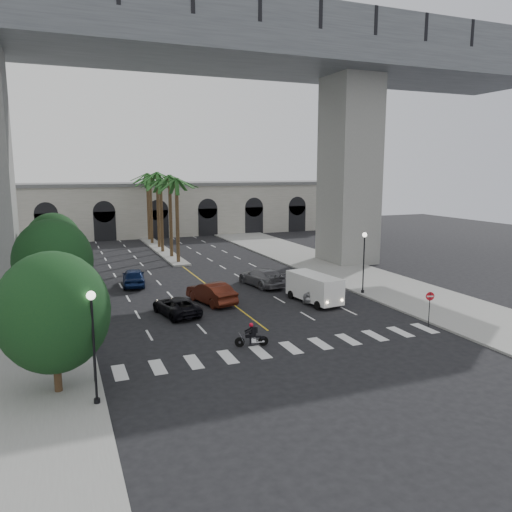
{
  "coord_description": "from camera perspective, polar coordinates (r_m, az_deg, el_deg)",
  "views": [
    {
      "loc": [
        -12.55,
        -27.22,
        10.54
      ],
      "look_at": [
        0.74,
        6.0,
        4.35
      ],
      "focal_mm": 35.0,
      "sensor_mm": 36.0,
      "label": 1
    }
  ],
  "objects": [
    {
      "name": "ground",
      "position": [
        31.78,
        2.82,
        -9.56
      ],
      "size": [
        140.0,
        140.0,
        0.0
      ],
      "primitive_type": "plane",
      "color": "black",
      "rests_on": "ground"
    },
    {
      "name": "sidewalk_left",
      "position": [
        43.57,
        -24.44,
        -4.98
      ],
      "size": [
        8.0,
        100.0,
        0.15
      ],
      "primitive_type": "cube",
      "color": "gray",
      "rests_on": "ground"
    },
    {
      "name": "sidewalk_right",
      "position": [
        51.49,
        11.09,
        -2.09
      ],
      "size": [
        8.0,
        100.0,
        0.15
      ],
      "primitive_type": "cube",
      "color": "gray",
      "rests_on": "ground"
    },
    {
      "name": "median",
      "position": [
        67.24,
        -10.78,
        0.71
      ],
      "size": [
        2.0,
        24.0,
        0.2
      ],
      "primitive_type": "cube",
      "color": "gray",
      "rests_on": "ground"
    },
    {
      "name": "pier_building",
      "position": [
        83.41,
        -13.15,
        5.25
      ],
      "size": [
        71.0,
        10.5,
        8.5
      ],
      "color": "beige",
      "rests_on": "ground"
    },
    {
      "name": "bridge",
      "position": [
        52.36,
        -3.99,
        18.55
      ],
      "size": [
        75.0,
        13.0,
        26.0
      ],
      "color": "gray",
      "rests_on": "ground"
    },
    {
      "name": "palm_a",
      "position": [
        56.65,
        -9.09,
        8.24
      ],
      "size": [
        3.2,
        3.2,
        10.3
      ],
      "color": "#47331E",
      "rests_on": "ground"
    },
    {
      "name": "palm_b",
      "position": [
        60.57,
        -9.86,
        8.57
      ],
      "size": [
        3.2,
        3.2,
        10.6
      ],
      "color": "#47331E",
      "rests_on": "ground"
    },
    {
      "name": "palm_c",
      "position": [
        64.44,
        -10.86,
        8.2
      ],
      "size": [
        3.2,
        3.2,
        10.1
      ],
      "color": "#47331E",
      "rests_on": "ground"
    },
    {
      "name": "palm_d",
      "position": [
        68.42,
        -11.24,
        8.89
      ],
      "size": [
        3.2,
        3.2,
        10.9
      ],
      "color": "#47331E",
      "rests_on": "ground"
    },
    {
      "name": "palm_e",
      "position": [
        72.32,
        -12.02,
        8.54
      ],
      "size": [
        3.2,
        3.2,
        10.4
      ],
      "color": "#47331E",
      "rests_on": "ground"
    },
    {
      "name": "palm_f",
      "position": [
        76.3,
        -12.33,
        8.79
      ],
      "size": [
        3.2,
        3.2,
        10.7
      ],
      "color": "#47331E",
      "rests_on": "ground"
    },
    {
      "name": "street_tree_near",
      "position": [
        25.09,
        -22.17,
        -5.98
      ],
      "size": [
        5.2,
        5.2,
        6.89
      ],
      "color": "#382616",
      "rests_on": "ground"
    },
    {
      "name": "street_tree_mid",
      "position": [
        37.76,
        -22.16,
        -0.56
      ],
      "size": [
        5.44,
        5.44,
        7.21
      ],
      "color": "#382616",
      "rests_on": "ground"
    },
    {
      "name": "street_tree_far",
      "position": [
        49.67,
        -22.13,
        1.41
      ],
      "size": [
        5.04,
        5.04,
        6.68
      ],
      "color": "#382616",
      "rests_on": "ground"
    },
    {
      "name": "lamp_post_left_near",
      "position": [
        23.43,
        -18.09,
        -8.89
      ],
      "size": [
        0.4,
        0.4,
        5.35
      ],
      "color": "black",
      "rests_on": "ground"
    },
    {
      "name": "lamp_post_left_far",
      "position": [
        43.85,
        -19.99,
        -0.38
      ],
      "size": [
        0.4,
        0.4,
        5.35
      ],
      "color": "black",
      "rests_on": "ground"
    },
    {
      "name": "lamp_post_right",
      "position": [
        43.22,
        12.23,
        -0.15
      ],
      "size": [
        0.4,
        0.4,
        5.35
      ],
      "color": "black",
      "rests_on": "ground"
    },
    {
      "name": "traffic_signal_near",
      "position": [
        26.03,
        -18.17,
        -8.66
      ],
      "size": [
        0.25,
        0.18,
        3.65
      ],
      "color": "black",
      "rests_on": "ground"
    },
    {
      "name": "traffic_signal_far",
      "position": [
        29.85,
        -18.69,
        -6.32
      ],
      "size": [
        0.25,
        0.18,
        3.65
      ],
      "color": "black",
      "rests_on": "ground"
    },
    {
      "name": "motorcycle_rider",
      "position": [
        30.47,
        -0.4,
        -9.09
      ],
      "size": [
        2.01,
        0.68,
        1.47
      ],
      "rotation": [
        0.0,
        0.0,
        -0.24
      ],
      "color": "black",
      "rests_on": "ground"
    },
    {
      "name": "car_a",
      "position": [
        41.45,
        6.53,
        -3.78
      ],
      "size": [
        3.61,
        5.29,
        1.67
      ],
      "primitive_type": "imported",
      "rotation": [
        0.0,
        0.0,
        2.77
      ],
      "color": "#AEAFB3",
      "rests_on": "ground"
    },
    {
      "name": "car_b",
      "position": [
        40.05,
        -5.14,
        -4.21
      ],
      "size": [
        3.07,
        5.51,
        1.72
      ],
      "primitive_type": "imported",
      "rotation": [
        0.0,
        0.0,
        3.39
      ],
      "color": "#4E1B0F",
      "rests_on": "ground"
    },
    {
      "name": "car_c",
      "position": [
        37.24,
        -9.11,
        -5.67
      ],
      "size": [
        3.15,
        5.2,
        1.35
      ],
      "primitive_type": "imported",
      "rotation": [
        0.0,
        0.0,
        3.34
      ],
      "color": "black",
      "rests_on": "ground"
    },
    {
      "name": "car_d",
      "position": [
        45.82,
        0.69,
        -2.41
      ],
      "size": [
        3.22,
        6.06,
        1.67
      ],
      "primitive_type": "imported",
      "rotation": [
        0.0,
        0.0,
        3.3
      ],
      "color": "slate",
      "rests_on": "ground"
    },
    {
      "name": "car_e",
      "position": [
        47.15,
        -13.81,
        -2.36
      ],
      "size": [
        2.51,
        5.04,
        1.65
      ],
      "primitive_type": "imported",
      "rotation": [
        0.0,
        0.0,
        3.02
      ],
      "color": "#10204B",
      "rests_on": "ground"
    },
    {
      "name": "cargo_van",
      "position": [
        40.22,
        6.69,
        -3.57
      ],
      "size": [
        2.69,
        5.56,
        2.28
      ],
      "rotation": [
        0.0,
        0.0,
        0.12
      ],
      "color": "white",
      "rests_on": "ground"
    },
    {
      "name": "pedestrian_b",
      "position": [
        33.39,
        -26.03,
        -7.85
      ],
      "size": [
        1.01,
        0.95,
        1.65
      ],
      "primitive_type": "imported",
      "rotation": [
        0.0,
        0.0,
        -0.55
      ],
      "color": "black",
      "rests_on": "sidewalk_left"
    },
    {
      "name": "do_not_enter_sign",
      "position": [
        35.81,
        19.24,
        -4.94
      ],
      "size": [
        0.57,
        0.22,
        2.42
      ],
      "rotation": [
        0.0,
        0.0,
        -0.32
      ],
      "color": "black",
      "rests_on": "ground"
    }
  ]
}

